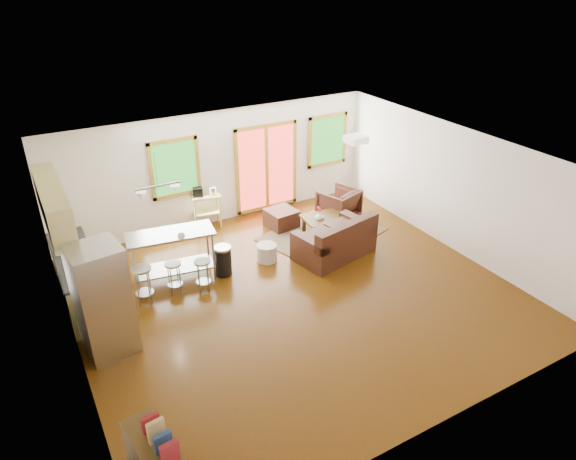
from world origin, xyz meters
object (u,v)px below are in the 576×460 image
armchair (339,203)px  ottoman (281,218)px  island (172,248)px  coffee_table (328,219)px  loveseat (336,241)px  kitchen_cart (205,200)px  rug (322,234)px  refrigerator (104,300)px

armchair → ottoman: (-1.36, 0.30, -0.20)m
ottoman → island: (-2.84, -0.93, 0.48)m
coffee_table → loveseat: bearing=-113.7°
coffee_table → kitchen_cart: bearing=142.9°
rug → coffee_table: coffee_table is taller
loveseat → kitchen_cart: kitchen_cart is taller
ottoman → coffee_table: bearing=-48.4°
loveseat → ottoman: 1.73m
coffee_table → refrigerator: (-5.06, -1.52, 0.53)m
loveseat → ottoman: bearing=89.9°
rug → refrigerator: refrigerator is taller
rug → armchair: size_ratio=2.96×
loveseat → coffee_table: bearing=54.8°
loveseat → island: bearing=154.9°
coffee_table → kitchen_cart: kitchen_cart is taller
coffee_table → ottoman: size_ratio=1.86×
rug → kitchen_cart: bearing=141.7°
ottoman → island: bearing=-161.9°
refrigerator → kitchen_cart: (2.85, 3.20, -0.24)m
ottoman → refrigerator: refrigerator is taller
loveseat → armchair: 1.73m
coffee_table → ottoman: 1.11m
coffee_table → armchair: armchair is taller
refrigerator → island: 2.07m
coffee_table → armchair: bearing=39.3°
coffee_table → island: (-3.56, -0.11, 0.31)m
armchair → kitchen_cart: 3.09m
refrigerator → island: bearing=36.7°
coffee_table → refrigerator: refrigerator is taller
coffee_table → refrigerator: bearing=-163.3°
kitchen_cart → armchair: bearing=-22.0°
loveseat → ottoman: loveseat is taller
coffee_table → armchair: 0.82m
rug → island: (-3.44, -0.13, 0.68)m
armchair → coffee_table: bearing=21.6°
coffee_table → ottoman: coffee_table is taller
kitchen_cart → rug: bearing=-38.3°
loveseat → ottoman: size_ratio=2.83×
loveseat → refrigerator: (-4.68, -0.65, 0.57)m
rug → refrigerator: (-4.94, -1.54, 0.90)m
loveseat → coffee_table: loveseat is taller
armchair → ottoman: bearing=-30.0°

